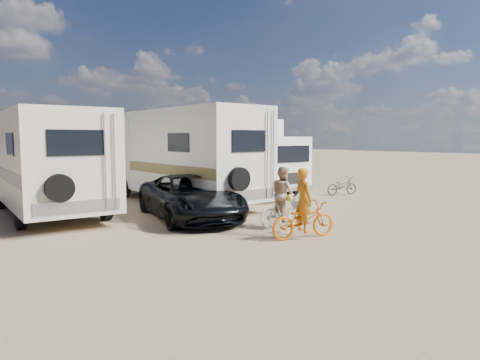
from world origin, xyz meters
TOP-DOWN VIEW (x-y plane):
  - ground at (0.00, 0.00)m, footprint 140.00×140.00m
  - rv_main at (0.19, 6.80)m, footprint 2.96×9.26m
  - rv_left at (-4.85, 6.96)m, footprint 3.00×7.81m
  - box_truck at (3.93, 7.01)m, footprint 2.56×6.31m
  - dark_suv at (-1.31, 3.21)m, footprint 3.37×5.60m
  - bike_man at (-0.32, -1.05)m, footprint 1.97×1.02m
  - bike_woman at (0.27, 0.40)m, footprint 1.59×0.69m
  - rider_man at (-0.32, -1.05)m, footprint 0.53×0.69m
  - rider_woman at (0.27, 0.40)m, footprint 0.75×0.90m
  - bike_parked at (7.51, 4.28)m, footprint 1.69×0.94m
  - cooler at (-0.60, 2.11)m, footprint 0.53×0.41m
  - crate at (1.41, 1.66)m, footprint 0.45×0.45m

SIDE VIEW (x-z plane):
  - ground at x=0.00m, z-range 0.00..0.00m
  - crate at x=1.41m, z-range 0.00..0.32m
  - cooler at x=-0.60m, z-range 0.00..0.39m
  - bike_parked at x=7.51m, z-range 0.00..0.84m
  - bike_woman at x=0.27m, z-range 0.00..0.93m
  - bike_man at x=-0.32m, z-range 0.00..0.99m
  - dark_suv at x=-1.31m, z-range 0.00..1.45m
  - rider_woman at x=0.27m, z-range 0.00..1.65m
  - rider_man at x=-0.32m, z-range 0.00..1.70m
  - box_truck at x=3.93m, z-range 0.00..3.53m
  - rv_left at x=-4.85m, z-range 0.00..3.54m
  - rv_main at x=0.19m, z-range 0.00..3.78m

